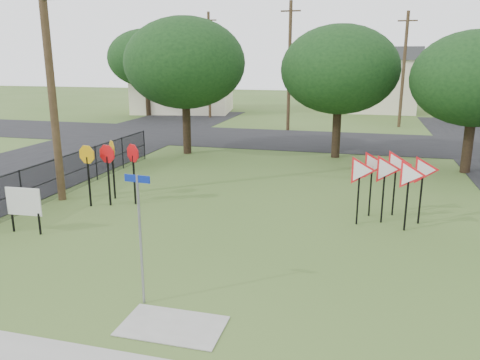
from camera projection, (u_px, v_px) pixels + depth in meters
name	position (u px, v px, depth m)	size (l,w,h in m)	color
ground	(211.00, 274.00, 11.35)	(140.00, 140.00, 0.00)	#375520
street_left	(48.00, 162.00, 23.68)	(8.00, 50.00, 0.02)	black
street_far	(309.00, 140.00, 30.07)	(60.00, 8.00, 0.02)	black
curb_pad	(172.00, 326.00, 9.10)	(2.00, 1.20, 0.02)	gray
street_name_sign	(140.00, 231.00, 9.58)	(0.58, 0.08, 2.82)	gray
stop_sign_cluster	(110.00, 159.00, 16.49)	(2.07, 1.40, 2.20)	black
yield_sign_cluster	(391.00, 172.00, 14.58)	(2.86, 1.58, 2.24)	black
info_board	(24.00, 203.00, 13.79)	(1.12, 0.10, 1.40)	black
utility_pole_main	(50.00, 54.00, 16.05)	(3.55, 0.33, 10.00)	#473521
far_pole_a	(289.00, 66.00, 33.16)	(1.40, 0.24, 9.00)	#473521
far_pole_b	(404.00, 69.00, 34.99)	(1.40, 0.24, 8.50)	#473521
far_pole_c	(209.00, 65.00, 40.76)	(1.40, 0.24, 9.00)	#473521
fence_run	(81.00, 168.00, 18.89)	(0.05, 11.55, 1.50)	black
house_left	(184.00, 74.00, 45.73)	(10.58, 8.88, 7.20)	#EFE6C0
house_mid	(373.00, 79.00, 47.01)	(8.40, 8.40, 6.20)	#EFE6C0
tree_near_left	(185.00, 63.00, 24.73)	(6.40, 6.40, 7.27)	black
tree_near_mid	(340.00, 70.00, 23.76)	(6.00, 6.00, 6.80)	black
tree_near_right	(476.00, 79.00, 20.48)	(5.60, 5.60, 6.33)	black
tree_far_left	(146.00, 58.00, 42.11)	(6.80, 6.80, 7.73)	black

